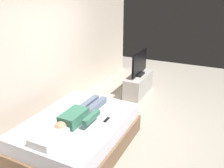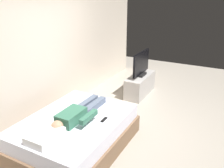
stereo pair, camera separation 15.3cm
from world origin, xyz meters
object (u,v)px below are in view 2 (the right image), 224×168
Objects in this scene: remote at (104,120)px; tv at (141,64)px; bed at (76,133)px; pillow at (45,136)px; person at (77,114)px; tv_stand at (140,85)px.

tv is (2.36, 0.32, 0.24)m from remote.
bed is 0.55m from remote.
pillow is 0.95m from remote.
pillow is 0.38× the size of person.
pillow reaches higher than tv_stand.
tv is (2.51, -0.09, 0.16)m from person.
person is 8.40× the size of remote.
person is 2.51m from tv.
remote is at bearing -27.71° from pillow.
pillow is at bearing 177.83° from tv.
tv reaches higher than person.
person reaches higher than remote.
remote is 2.40m from tv_stand.
pillow is at bearing 180.00° from bed.
remote is at bearing -172.30° from tv_stand.
bed is 1.55× the size of person.
tv_stand is at bearing -1.97° from person.
tv is at bearing -2.17° from pillow.
tv_stand is (2.51, -0.09, -0.37)m from person.
person reaches higher than pillow.
bed is at bearing 129.66° from person.
tv is at bearing 7.70° from remote.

